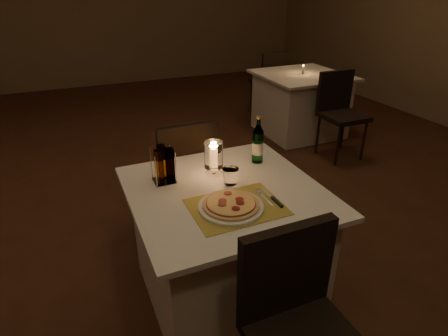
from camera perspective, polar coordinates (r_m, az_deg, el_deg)
name	(u,v)px	position (r m, az deg, el deg)	size (l,w,h in m)	color
floor	(176,240)	(2.89, -7.34, -10.76)	(8.00, 10.00, 0.02)	#482517
main_table	(225,245)	(2.20, 0.21, -11.58)	(1.00, 1.00, 0.74)	white
chair_near	(297,313)	(1.63, 11.06, -20.87)	(0.42, 0.42, 0.90)	black
chair_far	(185,167)	(2.68, -5.92, 0.18)	(0.42, 0.42, 0.90)	black
placemat	(236,207)	(1.85, 1.91, -5.94)	(0.45, 0.34, 0.00)	gold
plate	(231,207)	(1.83, 1.06, -5.91)	(0.32, 0.32, 0.01)	white
pizza	(231,204)	(1.83, 1.06, -5.48)	(0.28, 0.28, 0.02)	#D8B77F
fork	(263,196)	(1.94, 5.92, -4.28)	(0.02, 0.18, 0.00)	silver
knife	(275,200)	(1.91, 7.72, -4.83)	(0.02, 0.22, 0.01)	black
tumbler	(230,176)	(2.03, 1.00, -1.26)	(0.09, 0.09, 0.09)	white
water_bottle	(258,144)	(2.26, 5.16, 3.62)	(0.07, 0.07, 0.29)	#5DAE6D
hurricane_candle	(214,156)	(2.09, -1.60, 1.84)	(0.11, 0.11, 0.20)	white
cruet_caddy	(164,166)	(2.05, -9.15, 0.27)	(0.12, 0.12, 0.21)	white
neighbor_table_right	(300,104)	(4.78, 11.48, 9.59)	(1.00, 1.00, 0.74)	white
neighbor_chair_ra	(339,106)	(4.20, 17.16, 9.04)	(0.42, 0.42, 0.90)	black
neighbor_chair_rb	(272,77)	(5.32, 7.27, 13.56)	(0.42, 0.42, 0.90)	black
neighbor_candle_right	(303,70)	(4.68, 11.95, 14.43)	(0.03, 0.03, 0.11)	white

